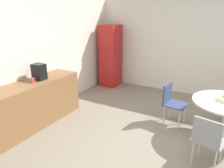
{
  "coord_description": "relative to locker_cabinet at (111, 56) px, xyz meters",
  "views": [
    {
      "loc": [
        -2.98,
        -0.61,
        2.17
      ],
      "look_at": [
        0.16,
        1.16,
        0.95
      ],
      "focal_mm": 33.58,
      "sensor_mm": 36.0,
      "label": 1
    }
  ],
  "objects": [
    {
      "name": "wall_back",
      "position": [
        -2.55,
        0.45,
        0.37
      ],
      "size": [
        6.0,
        0.1,
        2.6
      ],
      "primitive_type": "cube",
      "color": "white",
      "rests_on": "ground_plane"
    },
    {
      "name": "counter_block",
      "position": [
        -3.1,
        0.1,
        -0.48
      ],
      "size": [
        2.39,
        0.6,
        0.9
      ],
      "primitive_type": "cube",
      "color": "brown",
      "rests_on": "ground_plane"
    },
    {
      "name": "mug_white",
      "position": [
        -2.94,
        0.06,
        0.02
      ],
      "size": [
        0.13,
        0.08,
        0.09
      ],
      "color": "#D84C4C",
      "rests_on": "counter_block"
    },
    {
      "name": "chair_navy",
      "position": [
        -1.54,
        -2.29,
        -0.41
      ],
      "size": [
        0.47,
        0.47,
        0.83
      ],
      "color": "silver",
      "rests_on": "ground_plane"
    },
    {
      "name": "chair_gray",
      "position": [
        -2.66,
        -3.09,
        -0.41
      ],
      "size": [
        0.49,
        0.49,
        0.83
      ],
      "color": "silver",
      "rests_on": "ground_plane"
    },
    {
      "name": "wall_side_right",
      "position": [
        0.45,
        -2.55,
        0.37
      ],
      "size": [
        0.1,
        6.0,
        2.6
      ],
      "primitive_type": "cube",
      "color": "white",
      "rests_on": "ground_plane"
    },
    {
      "name": "coffee_maker",
      "position": [
        -2.71,
        0.1,
        0.13
      ],
      "size": [
        0.2,
        0.24,
        0.32
      ],
      "primitive_type": "cube",
      "color": "black",
      "rests_on": "counter_block"
    },
    {
      "name": "locker_cabinet",
      "position": [
        0.0,
        0.0,
        0.0
      ],
      "size": [
        0.6,
        0.5,
        1.86
      ],
      "primitive_type": "cube",
      "color": "#B21E1E",
      "rests_on": "ground_plane"
    },
    {
      "name": "ground_plane",
      "position": [
        -2.55,
        -2.55,
        -0.93
      ],
      "size": [
        6.0,
        6.0,
        0.0
      ],
      "primitive_type": "plane",
      "color": "gray"
    }
  ]
}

